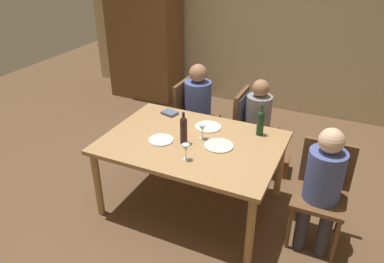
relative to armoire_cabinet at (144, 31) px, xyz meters
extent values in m
plane|color=brown|center=(1.93, -2.34, -1.10)|extent=(10.00, 10.00, 0.00)
cube|color=beige|center=(1.93, 0.45, 0.25)|extent=(6.40, 0.12, 2.70)
cube|color=brown|center=(0.00, 0.00, -0.05)|extent=(1.10, 0.56, 2.10)
cube|color=#A87F51|center=(1.93, -2.34, -0.37)|extent=(1.65, 1.17, 0.04)
cylinder|color=#A87F51|center=(1.17, -2.85, -0.75)|extent=(0.07, 0.07, 0.70)
cylinder|color=#A87F51|center=(2.68, -2.85, -0.75)|extent=(0.07, 0.07, 0.70)
cylinder|color=#A87F51|center=(1.17, -1.82, -0.75)|extent=(0.07, 0.07, 0.70)
cylinder|color=#A87F51|center=(2.68, -1.82, -0.75)|extent=(0.07, 0.07, 0.70)
cylinder|color=brown|center=(1.74, -1.18, -0.88)|extent=(0.04, 0.04, 0.44)
cylinder|color=brown|center=(1.74, -1.56, -0.88)|extent=(0.04, 0.04, 0.44)
cylinder|color=brown|center=(1.36, -1.18, -0.88)|extent=(0.04, 0.04, 0.44)
cylinder|color=brown|center=(1.36, -1.56, -0.88)|extent=(0.04, 0.04, 0.44)
cube|color=brown|center=(1.55, -1.37, -0.64)|extent=(0.44, 0.44, 0.04)
cube|color=brown|center=(1.35, -1.37, -0.40)|extent=(0.04, 0.44, 0.44)
cylinder|color=brown|center=(3.32, -2.53, -0.88)|extent=(0.04, 0.04, 0.44)
cylinder|color=brown|center=(2.94, -2.53, -0.88)|extent=(0.04, 0.04, 0.44)
cylinder|color=brown|center=(3.32, -2.15, -0.88)|extent=(0.04, 0.04, 0.44)
cylinder|color=brown|center=(2.94, -2.15, -0.88)|extent=(0.04, 0.04, 0.44)
cube|color=brown|center=(3.13, -2.34, -0.64)|extent=(0.44, 0.44, 0.04)
cube|color=brown|center=(3.13, -2.14, -0.40)|extent=(0.44, 0.04, 0.44)
cylinder|color=brown|center=(2.49, -1.18, -0.88)|extent=(0.04, 0.04, 0.44)
cylinder|color=brown|center=(2.49, -1.56, -0.88)|extent=(0.04, 0.04, 0.44)
cylinder|color=brown|center=(2.11, -1.18, -0.88)|extent=(0.04, 0.04, 0.44)
cylinder|color=brown|center=(2.11, -1.56, -0.88)|extent=(0.04, 0.04, 0.44)
cube|color=brown|center=(2.30, -1.37, -0.64)|extent=(0.44, 0.44, 0.04)
cube|color=brown|center=(2.10, -1.37, -0.40)|extent=(0.04, 0.44, 0.44)
cube|color=#4C5B75|center=(2.10, -1.37, -0.38)|extent=(0.07, 0.40, 0.31)
cylinder|color=#33333D|center=(1.70, -1.28, -0.87)|extent=(0.12, 0.12, 0.46)
cylinder|color=#33333D|center=(1.70, -1.46, -0.87)|extent=(0.12, 0.12, 0.46)
cylinder|color=#475699|center=(1.55, -1.37, -0.39)|extent=(0.32, 0.32, 0.48)
sphere|color=#996B4C|center=(1.55, -1.37, -0.05)|extent=(0.21, 0.21, 0.21)
cylinder|color=#33333D|center=(3.22, -2.48, -0.87)|extent=(0.11, 0.11, 0.46)
cylinder|color=#33333D|center=(3.04, -2.48, -0.87)|extent=(0.11, 0.11, 0.46)
cylinder|color=#475699|center=(3.13, -2.34, -0.40)|extent=(0.31, 0.31, 0.47)
sphere|color=beige|center=(3.13, -2.34, -0.06)|extent=(0.21, 0.21, 0.21)
cylinder|color=#33333D|center=(2.43, -1.28, -0.87)|extent=(0.10, 0.10, 0.46)
cylinder|color=#33333D|center=(2.43, -1.46, -0.87)|extent=(0.10, 0.10, 0.46)
cylinder|color=gray|center=(2.30, -1.37, -0.42)|extent=(0.28, 0.28, 0.44)
sphere|color=#996B4C|center=(2.30, -1.37, -0.11)|extent=(0.19, 0.19, 0.19)
cylinder|color=#19381E|center=(2.47, -1.94, -0.25)|extent=(0.07, 0.07, 0.20)
sphere|color=#19381E|center=(2.47, -1.94, -0.14)|extent=(0.07, 0.07, 0.07)
cylinder|color=#19381E|center=(2.47, -1.94, -0.08)|extent=(0.03, 0.03, 0.09)
cylinder|color=black|center=(1.87, -2.40, -0.24)|extent=(0.07, 0.07, 0.22)
sphere|color=black|center=(1.87, -2.40, -0.12)|extent=(0.07, 0.07, 0.07)
cylinder|color=black|center=(1.87, -2.40, -0.08)|extent=(0.03, 0.03, 0.07)
cylinder|color=silver|center=(1.99, -2.25, -0.35)|extent=(0.06, 0.06, 0.00)
cylinder|color=silver|center=(1.99, -2.25, -0.31)|extent=(0.01, 0.01, 0.07)
cone|color=silver|center=(1.99, -2.25, -0.24)|extent=(0.07, 0.07, 0.07)
cylinder|color=silver|center=(2.01, -2.65, -0.35)|extent=(0.06, 0.06, 0.00)
cylinder|color=silver|center=(2.01, -2.65, -0.31)|extent=(0.01, 0.01, 0.07)
cone|color=silver|center=(2.01, -2.65, -0.24)|extent=(0.07, 0.07, 0.07)
cylinder|color=white|center=(1.66, -2.45, -0.35)|extent=(0.24, 0.24, 0.01)
cylinder|color=silver|center=(2.19, -2.32, -0.35)|extent=(0.27, 0.27, 0.01)
cylinder|color=white|center=(1.96, -2.02, -0.35)|extent=(0.26, 0.26, 0.01)
cube|color=#4C5B75|center=(1.46, -1.91, -0.34)|extent=(0.18, 0.16, 0.03)
cube|color=brown|center=(2.65, -1.37, -0.99)|extent=(0.15, 0.29, 0.22)
camera|label=1|loc=(3.20, -5.08, 1.37)|focal=34.63mm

